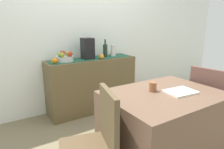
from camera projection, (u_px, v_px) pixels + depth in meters
ground_plane at (127, 134)px, 2.57m from camera, size 6.40×6.40×0.02m
room_wall_rear at (85, 25)px, 3.19m from camera, size 6.40×0.06×2.70m
sideboard_console at (92, 85)px, 3.20m from camera, size 1.40×0.42×0.84m
table_runner at (91, 59)px, 3.09m from camera, size 1.32×0.32×0.01m
fruit_bowl at (65, 59)px, 2.87m from camera, size 0.25×0.25×0.07m
apple_right at (63, 53)px, 2.89m from camera, size 0.08×0.08×0.08m
apple_left at (68, 53)px, 2.89m from camera, size 0.07×0.07×0.07m
apple_center at (59, 54)px, 2.81m from camera, size 0.06×0.06×0.06m
apple_upper at (62, 55)px, 2.77m from camera, size 0.07×0.07×0.07m
apple_front at (70, 54)px, 2.83m from camera, size 0.07×0.07×0.07m
wine_bottle at (105, 50)px, 3.20m from camera, size 0.07×0.07×0.28m
coffee_maker at (88, 49)px, 3.02m from camera, size 0.16×0.18×0.32m
ceramic_vase at (113, 51)px, 3.28m from camera, size 0.08×0.08×0.19m
orange_loose_near_bowl at (102, 57)px, 3.05m from camera, size 0.08×0.08×0.08m
orange_loose_far at (55, 61)px, 2.72m from camera, size 0.08×0.08×0.08m
dining_table at (162, 128)px, 2.00m from camera, size 1.09×0.82×0.74m
open_book at (181, 92)px, 1.91m from camera, size 0.30×0.23×0.02m
coffee_cup at (153, 87)px, 1.93m from camera, size 0.07×0.07×0.09m
chair_by_corner at (209, 117)px, 2.44m from camera, size 0.45×0.45×0.90m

